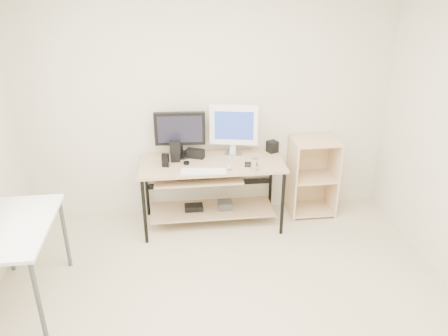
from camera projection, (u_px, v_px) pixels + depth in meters
name	position (u px, v px, depth m)	size (l,w,h in m)	color
room	(213.00, 181.00, 2.85)	(4.01, 4.01, 2.62)	beige
desk	(209.00, 180.00, 4.64)	(1.50, 0.65, 0.75)	tan
side_table	(13.00, 234.00, 3.45)	(0.60, 1.00, 0.75)	white
shelf_unit	(311.00, 175.00, 4.95)	(0.50, 0.40, 0.90)	beige
black_monitor	(180.00, 131.00, 4.59)	(0.54, 0.22, 0.49)	black
white_imac	(234.00, 126.00, 4.62)	(0.51, 0.16, 0.55)	silver
keyboard	(204.00, 171.00, 4.32)	(0.45, 0.13, 0.02)	white
mouse	(229.00, 167.00, 4.39)	(0.06, 0.10, 0.03)	#AFAFB4
center_speaker	(195.00, 154.00, 4.64)	(0.19, 0.08, 0.09)	black
speaker_left	(175.00, 151.00, 4.53)	(0.11, 0.11, 0.22)	black
speaker_right	(272.00, 147.00, 4.78)	(0.10, 0.10, 0.13)	black
audio_controller	(165.00, 160.00, 4.42)	(0.07, 0.04, 0.14)	black
volume_puck	(186.00, 163.00, 4.50)	(0.06, 0.06, 0.03)	black
smartphone	(248.00, 164.00, 4.48)	(0.07, 0.12, 0.01)	black
coaster	(255.00, 171.00, 4.35)	(0.08, 0.08, 0.01)	#AD824E
drinking_glass	(255.00, 165.00, 4.32)	(0.06, 0.06, 0.13)	white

